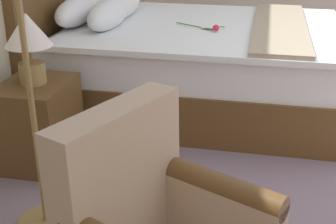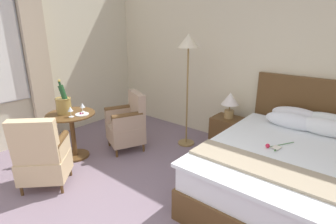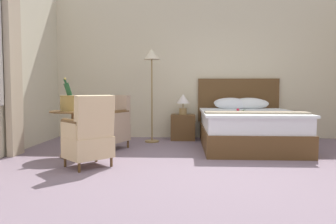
% 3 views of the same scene
% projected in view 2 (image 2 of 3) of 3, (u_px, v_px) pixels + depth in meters
% --- Properties ---
extents(wall_headboard_side, '(6.47, 0.12, 3.17)m').
position_uv_depth(wall_headboard_side, '(272.00, 51.00, 3.94)').
color(wall_headboard_side, beige).
rests_on(wall_headboard_side, ground).
extents(bed, '(1.70, 2.26, 1.27)m').
position_uv_depth(bed, '(289.00, 169.00, 3.04)').
color(bed, brown).
rests_on(bed, ground).
extents(nightstand, '(0.52, 0.40, 0.53)m').
position_uv_depth(nightstand, '(228.00, 133.00, 4.33)').
color(nightstand, brown).
rests_on(nightstand, ground).
extents(bedside_lamp, '(0.28, 0.28, 0.42)m').
position_uv_depth(bedside_lamp, '(230.00, 101.00, 4.16)').
color(bedside_lamp, '#A07F4A').
rests_on(bedside_lamp, nightstand).
extents(floor_lamp_brass, '(0.33, 0.33, 1.84)m').
position_uv_depth(floor_lamp_brass, '(188.00, 54.00, 4.07)').
color(floor_lamp_brass, olive).
rests_on(floor_lamp_brass, ground).
extents(side_table_round, '(0.71, 0.71, 0.71)m').
position_uv_depth(side_table_round, '(72.00, 130.00, 3.97)').
color(side_table_round, brown).
rests_on(side_table_round, ground).
extents(champagne_bucket, '(0.23, 0.23, 0.51)m').
position_uv_depth(champagne_bucket, '(64.00, 104.00, 3.85)').
color(champagne_bucket, olive).
rests_on(champagne_bucket, side_table_round).
extents(wine_glass_near_bucket, '(0.08, 0.08, 0.15)m').
position_uv_depth(wine_glass_near_bucket, '(70.00, 110.00, 3.71)').
color(wine_glass_near_bucket, white).
rests_on(wine_glass_near_bucket, side_table_round).
extents(wine_glass_near_edge, '(0.08, 0.08, 0.14)m').
position_uv_depth(wine_glass_near_edge, '(82.00, 106.00, 3.93)').
color(wine_glass_near_edge, white).
rests_on(wine_glass_near_edge, side_table_round).
extents(snack_plate, '(0.20, 0.20, 0.04)m').
position_uv_depth(snack_plate, '(82.00, 114.00, 3.84)').
color(snack_plate, white).
rests_on(snack_plate, side_table_round).
extents(armchair_by_window, '(0.70, 0.71, 0.94)m').
position_uv_depth(armchair_by_window, '(128.00, 124.00, 4.26)').
color(armchair_by_window, brown).
rests_on(armchair_by_window, ground).
extents(armchair_facing_bed, '(0.74, 0.74, 0.97)m').
position_uv_depth(armchair_facing_bed, '(42.00, 157.00, 3.20)').
color(armchair_facing_bed, brown).
rests_on(armchair_facing_bed, ground).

